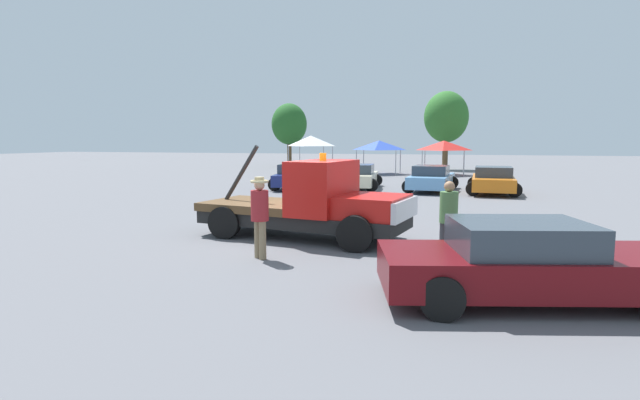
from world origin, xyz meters
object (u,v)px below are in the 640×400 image
parked_car_navy (296,176)px  canopy_tent_white (311,141)px  tow_truck (314,205)px  tree_center (446,117)px  person_at_hood (260,211)px  foreground_car (531,263)px  tree_left (289,124)px  parked_car_orange (493,180)px  person_near_truck (449,215)px  canopy_tent_red (444,146)px  parked_car_cream (358,177)px  canopy_tent_blue (379,145)px  parked_car_skyblue (431,179)px

parked_car_navy → canopy_tent_white: 13.76m
tow_truck → tree_center: 33.61m
person_at_hood → foreground_car: bearing=112.4°
tree_left → tree_center: size_ratio=0.90×
foreground_car → parked_car_navy: size_ratio=1.06×
parked_car_orange → person_at_hood: bearing=161.9°
person_near_truck → parked_car_navy: bearing=48.7°
person_near_truck → tree_left: (-16.14, 36.12, 3.16)m
person_near_truck → tree_center: tree_center is taller
parked_car_orange → canopy_tent_red: (-2.80, 12.90, 1.58)m
foreground_car → parked_car_orange: same height
parked_car_cream → parked_car_orange: 6.96m
person_at_hood → canopy_tent_blue: bearing=-137.5°
parked_car_orange → canopy_tent_red: canopy_tent_red is taller
parked_car_orange → tow_truck: bearing=160.4°
tree_left → canopy_tent_white: bearing=-59.8°
parked_car_cream → tree_left: bearing=23.6°
parked_car_cream → tree_left: size_ratio=0.77×
tow_truck → tree_center: tree_center is taller
tree_center → parked_car_orange: bearing=-81.7°
parked_car_navy → parked_car_skyblue: bearing=-95.3°
person_at_hood → tow_truck: bearing=-152.9°
parked_car_skyblue → tree_left: bearing=40.5°
tree_left → tree_center: (15.10, -1.19, 0.46)m
tow_truck → canopy_tent_blue: canopy_tent_blue is taller
parked_car_orange → canopy_tent_red: size_ratio=1.56×
parked_car_orange → canopy_tent_white: (-13.38, 13.15, 1.91)m
parked_car_navy → canopy_tent_red: size_ratio=1.64×
foreground_car → tree_center: tree_center is taller
tow_truck → canopy_tent_red: 26.50m
parked_car_cream → parked_car_orange: size_ratio=1.01×
parked_car_skyblue → parked_car_orange: same height
parked_car_navy → parked_car_cream: bearing=-87.6°
tow_truck → person_at_hood: size_ratio=3.27×
parked_car_navy → parked_car_skyblue: size_ratio=1.02×
tow_truck → tree_left: bearing=120.1°
parked_car_navy → tree_left: size_ratio=0.80×
parked_car_navy → canopy_tent_white: (-3.08, 13.27, 1.91)m
canopy_tent_red → tow_truck: bearing=-95.6°
person_at_hood → parked_car_cream: (-1.03, 16.50, -0.44)m
person_at_hood → parked_car_orange: 17.01m
person_at_hood → tree_left: size_ratio=0.30×
parked_car_orange → tree_center: size_ratio=0.69×
canopy_tent_blue → canopy_tent_red: bearing=1.4°
parked_car_navy → canopy_tent_white: size_ratio=1.67×
person_near_truck → parked_car_orange: 15.18m
parked_car_cream → parked_car_skyblue: 3.92m
foreground_car → parked_car_navy: bearing=105.2°
canopy_tent_white → canopy_tent_blue: canopy_tent_white is taller
parked_car_orange → canopy_tent_blue: bearing=33.4°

